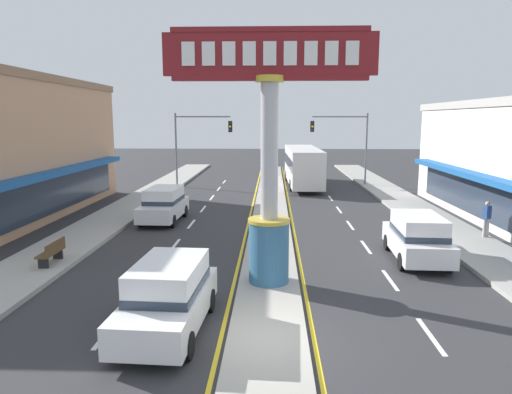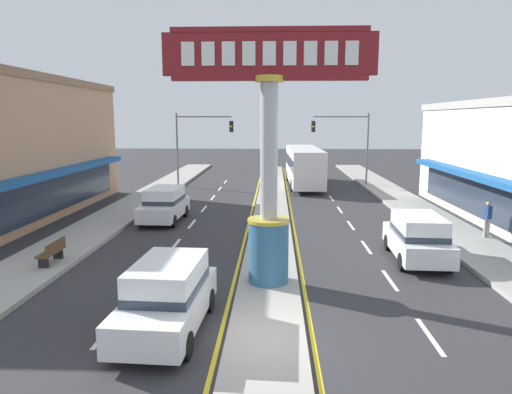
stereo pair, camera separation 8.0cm
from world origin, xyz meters
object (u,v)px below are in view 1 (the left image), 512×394
suv_mid_left_lane (417,237)px  suv_near_right_lane (168,296)px  pedestrian_near_kerb (487,217)px  district_sign (269,167)px  traffic_light_right_side (346,136)px  street_bench (52,252)px  traffic_light_left_side (197,137)px  bus_far_right_lane (303,164)px  suv_near_left_lane (164,204)px

suv_mid_left_lane → suv_near_right_lane: bearing=-142.3°
pedestrian_near_kerb → district_sign: bearing=-147.7°
traffic_light_right_side → street_bench: 27.50m
district_sign → suv_mid_left_lane: (5.99, 3.14, -3.15)m
suv_near_right_lane → pedestrian_near_kerb: suv_near_right_lane is taller
traffic_light_left_side → bus_far_right_lane: bearing=5.4°
pedestrian_near_kerb → traffic_light_left_side: bearing=133.6°
pedestrian_near_kerb → street_bench: bearing=-165.5°
traffic_light_left_side → pedestrian_near_kerb: (16.50, -17.34, -3.10)m
pedestrian_near_kerb → traffic_light_right_side: bearing=102.2°
suv_mid_left_lane → street_bench: size_ratio=2.93×
traffic_light_left_side → traffic_light_right_side: bearing=3.8°
traffic_light_right_side → suv_mid_left_lane: size_ratio=1.32×
traffic_light_right_side → suv_near_left_lane: 19.26m
bus_far_right_lane → suv_mid_left_lane: size_ratio=2.41×
district_sign → bus_far_right_lane: 24.90m
traffic_light_right_side → pedestrian_near_kerb: size_ratio=3.63×
suv_mid_left_lane → pedestrian_near_kerb: (4.23, 3.33, 0.16)m
bus_far_right_lane → street_bench: bearing=-115.7°
suv_mid_left_lane → pedestrian_near_kerb: size_ratio=2.74×
suv_near_right_lane → bus_far_right_lane: size_ratio=0.42×
suv_near_right_lane → pedestrian_near_kerb: (12.91, 10.04, 0.16)m
bus_far_right_lane → district_sign: bearing=-96.2°
bus_far_right_lane → suv_mid_left_lane: bus_far_right_lane is taller
traffic_light_right_side → bus_far_right_lane: (-3.59, 0.02, -2.38)m
suv_mid_left_lane → district_sign: bearing=-152.3°
traffic_light_left_side → suv_near_right_lane: 27.81m
suv_near_right_lane → bus_far_right_lane: bus_far_right_lane is taller
suv_near_left_lane → street_bench: 8.84m
suv_near_left_lane → bus_far_right_lane: bearing=59.1°
district_sign → traffic_light_left_side: 24.62m
traffic_light_right_side → suv_near_left_lane: (-12.27, -14.48, -3.26)m
district_sign → traffic_light_right_side: size_ratio=1.36×
district_sign → bus_far_right_lane: size_ratio=0.75×
traffic_light_left_side → suv_near_left_lane: size_ratio=1.33×
traffic_light_left_side → suv_near_left_lane: 14.04m
suv_near_right_lane → traffic_light_right_side: bearing=72.4°
traffic_light_right_side → suv_near_right_lane: size_ratio=1.32×
suv_near_right_lane → suv_mid_left_lane: (8.68, 6.72, 0.00)m
traffic_light_left_side → suv_near_right_lane: traffic_light_left_side is taller
traffic_light_right_side → suv_near_left_lane: traffic_light_right_side is taller
district_sign → traffic_light_left_side: size_ratio=1.36×
traffic_light_left_side → suv_near_right_lane: size_ratio=1.32×
bus_far_right_lane → street_bench: 25.56m
district_sign → suv_mid_left_lane: 7.46m
bus_far_right_lane → suv_near_left_lane: size_ratio=2.41×
street_bench → pedestrian_near_kerb: 19.22m
bus_far_right_lane → suv_near_right_lane: bearing=-100.8°
bus_far_right_lane → street_bench: bus_far_right_lane is taller
street_bench → traffic_light_left_side: bearing=84.6°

